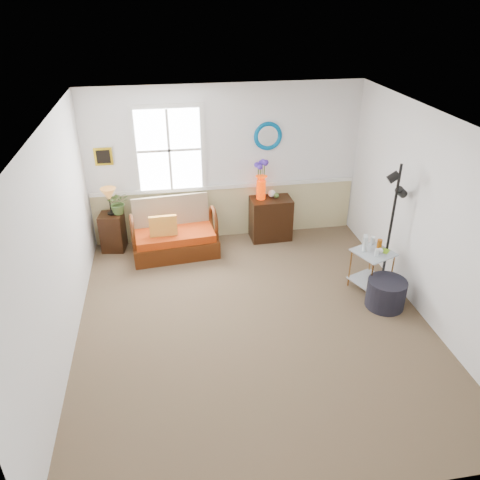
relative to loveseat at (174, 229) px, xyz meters
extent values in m
cube|color=#796549|center=(0.92, -1.99, -0.44)|extent=(4.50, 5.00, 0.01)
cube|color=white|center=(0.92, -1.99, 2.16)|extent=(4.50, 5.00, 0.01)
cube|color=white|center=(0.92, 0.51, 0.86)|extent=(4.50, 0.01, 2.60)
cube|color=white|center=(0.92, -4.49, 0.86)|extent=(4.50, 0.01, 2.60)
cube|color=white|center=(-1.33, -1.99, 0.86)|extent=(0.01, 5.00, 2.60)
cube|color=white|center=(3.17, -1.99, 0.86)|extent=(0.01, 5.00, 2.60)
cube|color=#C3B77E|center=(0.92, 0.49, 0.01)|extent=(4.46, 0.02, 0.90)
cube|color=white|center=(0.92, 0.48, 0.48)|extent=(4.46, 0.04, 0.06)
cube|color=gold|center=(-1.00, 0.49, 1.11)|extent=(0.28, 0.03, 0.28)
torus|color=#0076A9|center=(1.62, 0.49, 1.31)|extent=(0.47, 0.07, 0.47)
imported|color=#496930|center=(-0.85, 0.31, 0.35)|extent=(0.40, 0.43, 0.29)
cylinder|color=black|center=(2.77, -1.95, -0.24)|extent=(0.61, 0.61, 0.40)
camera|label=1|loc=(-0.07, -6.79, 3.43)|focal=35.00mm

